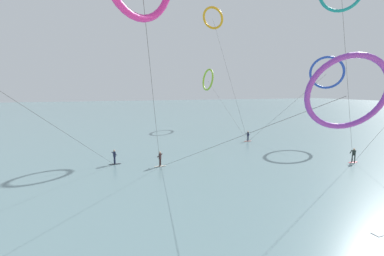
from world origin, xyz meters
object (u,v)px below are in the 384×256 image
at_px(surfer_charcoal, 114,158).
at_px(kite_violet, 346,93).
at_px(surfer_crimson, 354,156).
at_px(kite_amber, 213,18).
at_px(surfer_coral, 248,137).
at_px(kite_lime, 208,80).
at_px(kite_cobalt, 327,73).
at_px(surfer_ivory, 160,160).

distance_m(surfer_charcoal, kite_violet, 24.05).
xyz_separation_m(surfer_crimson, surfer_charcoal, (-26.36, 8.73, 0.00)).
height_order(surfer_crimson, kite_amber, kite_amber).
xyz_separation_m(surfer_charcoal, kite_violet, (10.51, -20.27, 7.53)).
xyz_separation_m(surfer_charcoal, surfer_coral, (21.61, 6.57, 0.00)).
relative_size(surfer_coral, kite_lime, 0.07).
bearing_deg(surfer_coral, surfer_crimson, 81.78).
distance_m(kite_cobalt, kite_violet, 34.28).
distance_m(surfer_coral, kite_violet, 30.01).
distance_m(kite_amber, kite_violet, 34.63).
height_order(surfer_charcoal, kite_cobalt, kite_cobalt).
relative_size(surfer_ivory, kite_cobalt, 0.11).
bearing_deg(surfer_ivory, kite_cobalt, -42.96).
distance_m(surfer_coral, kite_lime, 22.93).
xyz_separation_m(surfer_charcoal, kite_lime, (23.18, 27.13, 10.02)).
xyz_separation_m(surfer_crimson, kite_amber, (-9.09, 20.24, 19.49)).
relative_size(surfer_crimson, surfer_charcoal, 1.00).
bearing_deg(surfer_crimson, kite_amber, 6.40).
bearing_deg(kite_cobalt, surfer_crimson, 108.44).
bearing_deg(surfer_charcoal, kite_cobalt, 80.65).
bearing_deg(kite_cobalt, kite_amber, 28.16).
bearing_deg(kite_amber, kite_cobalt, -148.77).
bearing_deg(kite_lime, surfer_ivory, -35.10).
relative_size(surfer_charcoal, kite_amber, 0.08).
bearing_deg(surfer_crimson, kite_lime, -12.73).
relative_size(kite_lime, kite_violet, 1.20).
relative_size(kite_cobalt, kite_violet, 0.79).
xyz_separation_m(kite_cobalt, kite_violet, (-24.16, -24.14, -2.99)).
height_order(surfer_charcoal, kite_lime, kite_lime).
xyz_separation_m(surfer_coral, kite_lime, (1.57, 20.57, 10.02)).
relative_size(surfer_crimson, kite_amber, 0.08).
bearing_deg(surfer_charcoal, kite_violet, 11.69).
height_order(surfer_ivory, surfer_charcoal, same).
xyz_separation_m(surfer_coral, kite_amber, (-4.34, 4.94, 19.49)).
relative_size(surfer_ivory, surfer_charcoal, 1.00).
xyz_separation_m(surfer_crimson, surfer_coral, (-4.75, 15.29, 0.00)).
xyz_separation_m(surfer_crimson, surfer_ivory, (-21.65, 6.14, 0.00)).
distance_m(kite_lime, kite_violet, 49.14).
bearing_deg(surfer_crimson, surfer_coral, -0.54).
bearing_deg(kite_violet, surfer_charcoal, -37.74).
relative_size(kite_amber, kite_violet, 1.14).
bearing_deg(surfer_coral, kite_amber, -74.18).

